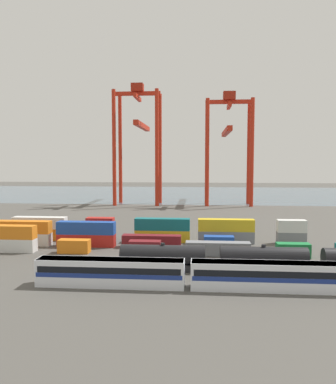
# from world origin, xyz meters

# --- Properties ---
(ground_plane) EXTENTS (420.00, 420.00, 0.00)m
(ground_plane) POSITION_xyz_m (0.00, 40.00, 0.00)
(ground_plane) COLOR #4C4944
(harbour_water) EXTENTS (400.00, 110.00, 0.01)m
(harbour_water) POSITION_xyz_m (0.00, 139.83, 0.00)
(harbour_water) COLOR #475B6B
(harbour_water) RESTS_ON ground_plane
(passenger_train) EXTENTS (65.03, 3.14, 3.90)m
(passenger_train) POSITION_xyz_m (9.29, -19.41, 2.14)
(passenger_train) COLOR silver
(passenger_train) RESTS_ON ground_plane
(freight_tank_row) EXTENTS (62.20, 3.05, 4.51)m
(freight_tank_row) POSITION_xyz_m (18.19, -10.78, 2.15)
(freight_tank_row) COLOR #232326
(freight_tank_row) RESTS_ON ground_plane
(shipping_container_0) EXTENTS (12.10, 2.44, 2.60)m
(shipping_container_0) POSITION_xyz_m (-38.21, -0.08, 1.30)
(shipping_container_0) COLOR silver
(shipping_container_0) RESTS_ON ground_plane
(shipping_container_1) EXTENTS (12.10, 2.44, 2.60)m
(shipping_container_1) POSITION_xyz_m (-38.21, -0.08, 3.90)
(shipping_container_1) COLOR orange
(shipping_container_1) RESTS_ON shipping_container_0
(shipping_container_2) EXTENTS (6.04, 2.44, 2.60)m
(shipping_container_2) POSITION_xyz_m (-24.34, -0.08, 1.30)
(shipping_container_2) COLOR orange
(shipping_container_2) RESTS_ON ground_plane
(shipping_container_3) EXTENTS (6.04, 2.44, 2.60)m
(shipping_container_3) POSITION_xyz_m (-10.48, -0.08, 1.30)
(shipping_container_3) COLOR maroon
(shipping_container_3) RESTS_ON ground_plane
(shipping_container_4) EXTENTS (12.10, 2.44, 2.60)m
(shipping_container_4) POSITION_xyz_m (3.39, -0.08, 1.30)
(shipping_container_4) COLOR slate
(shipping_container_4) RESTS_ON ground_plane
(shipping_container_5) EXTENTS (6.04, 2.44, 2.60)m
(shipping_container_5) POSITION_xyz_m (17.25, -0.08, 1.30)
(shipping_container_5) COLOR #197538
(shipping_container_5) RESTS_ON ground_plane
(shipping_container_7) EXTENTS (12.10, 2.44, 2.60)m
(shipping_container_7) POSITION_xyz_m (-37.41, 5.81, 1.30)
(shipping_container_7) COLOR silver
(shipping_container_7) RESTS_ON ground_plane
(shipping_container_8) EXTENTS (12.10, 2.44, 2.60)m
(shipping_container_8) POSITION_xyz_m (-37.41, 5.81, 3.90)
(shipping_container_8) COLOR orange
(shipping_container_8) RESTS_ON shipping_container_7
(shipping_container_9) EXTENTS (12.10, 2.44, 2.60)m
(shipping_container_9) POSITION_xyz_m (-23.66, 5.81, 1.30)
(shipping_container_9) COLOR #AD211C
(shipping_container_9) RESTS_ON ground_plane
(shipping_container_10) EXTENTS (12.10, 2.44, 2.60)m
(shipping_container_10) POSITION_xyz_m (-23.66, 5.81, 3.90)
(shipping_container_10) COLOR #1C4299
(shipping_container_10) RESTS_ON shipping_container_9
(shipping_container_11) EXTENTS (12.10, 2.44, 2.60)m
(shipping_container_11) POSITION_xyz_m (-9.91, 5.81, 1.30)
(shipping_container_11) COLOR maroon
(shipping_container_11) RESTS_ON ground_plane
(shipping_container_12) EXTENTS (6.04, 2.44, 2.60)m
(shipping_container_12) POSITION_xyz_m (3.85, 5.81, 1.30)
(shipping_container_12) COLOR #1C4299
(shipping_container_12) RESTS_ON ground_plane
(shipping_container_13) EXTENTS (12.10, 2.44, 2.60)m
(shipping_container_13) POSITION_xyz_m (-36.11, 11.69, 1.30)
(shipping_container_13) COLOR orange
(shipping_container_13) RESTS_ON ground_plane
(shipping_container_14) EXTENTS (12.10, 2.44, 2.60)m
(shipping_container_14) POSITION_xyz_m (-36.11, 11.69, 3.90)
(shipping_container_14) COLOR silver
(shipping_container_14) RESTS_ON shipping_container_13
(shipping_container_15) EXTENTS (6.04, 2.44, 2.60)m
(shipping_container_15) POSITION_xyz_m (-22.19, 11.69, 1.30)
(shipping_container_15) COLOR #1C4299
(shipping_container_15) RESTS_ON ground_plane
(shipping_container_16) EXTENTS (6.04, 2.44, 2.60)m
(shipping_container_16) POSITION_xyz_m (-22.19, 11.69, 3.90)
(shipping_container_16) COLOR #AD211C
(shipping_container_16) RESTS_ON shipping_container_15
(shipping_container_17) EXTENTS (12.10, 2.44, 2.60)m
(shipping_container_17) POSITION_xyz_m (-8.26, 11.69, 1.30)
(shipping_container_17) COLOR gold
(shipping_container_17) RESTS_ON ground_plane
(shipping_container_18) EXTENTS (12.10, 2.44, 2.60)m
(shipping_container_18) POSITION_xyz_m (-8.26, 11.69, 3.90)
(shipping_container_18) COLOR #146066
(shipping_container_18) RESTS_ON shipping_container_17
(shipping_container_19) EXTENTS (12.10, 2.44, 2.60)m
(shipping_container_19) POSITION_xyz_m (5.66, 11.69, 1.30)
(shipping_container_19) COLOR slate
(shipping_container_19) RESTS_ON ground_plane
(shipping_container_20) EXTENTS (12.10, 2.44, 2.60)m
(shipping_container_20) POSITION_xyz_m (5.66, 11.69, 3.90)
(shipping_container_20) COLOR gold
(shipping_container_20) RESTS_ON shipping_container_19
(shipping_container_21) EXTENTS (6.04, 2.44, 2.60)m
(shipping_container_21) POSITION_xyz_m (19.58, 11.69, 1.30)
(shipping_container_21) COLOR slate
(shipping_container_21) RESTS_ON ground_plane
(shipping_container_22) EXTENTS (6.04, 2.44, 2.60)m
(shipping_container_22) POSITION_xyz_m (19.58, 11.69, 3.90)
(shipping_container_22) COLOR silver
(shipping_container_22) RESTS_ON shipping_container_21
(gantry_crane_west) EXTENTS (18.65, 37.31, 49.05)m
(gantry_crane_west) POSITION_xyz_m (-25.53, 88.82, 29.25)
(gantry_crane_west) COLOR red
(gantry_crane_west) RESTS_ON ground_plane
(gantry_crane_central) EXTENTS (18.86, 41.28, 45.30)m
(gantry_crane_central) POSITION_xyz_m (11.36, 89.76, 27.23)
(gantry_crane_central) COLOR red
(gantry_crane_central) RESTS_ON ground_plane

